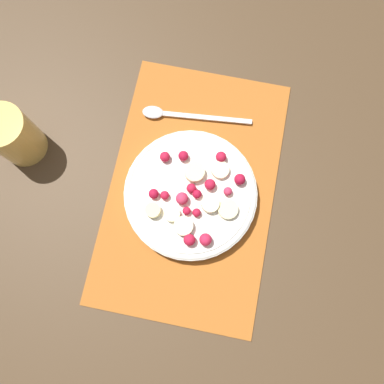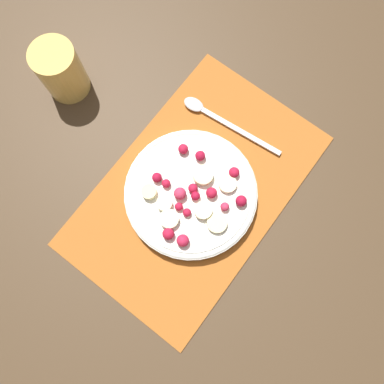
{
  "view_description": "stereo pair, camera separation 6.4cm",
  "coord_description": "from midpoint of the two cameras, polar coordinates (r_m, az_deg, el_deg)",
  "views": [
    {
      "loc": [
        0.15,
        0.03,
        0.66
      ],
      "look_at": [
        0.01,
        0.0,
        0.04
      ],
      "focal_mm": 35.0,
      "sensor_mm": 36.0,
      "label": 1
    },
    {
      "loc": [
        0.13,
        0.09,
        0.66
      ],
      "look_at": [
        0.01,
        0.0,
        0.04
      ],
      "focal_mm": 35.0,
      "sensor_mm": 36.0,
      "label": 2
    }
  ],
  "objects": [
    {
      "name": "fruit_bowl",
      "position": [
        0.65,
        2.74,
        -0.98
      ],
      "size": [
        0.23,
        0.23,
        0.04
      ],
      "color": "silver",
      "rests_on": "placemat"
    },
    {
      "name": "drinking_glass",
      "position": [
        0.73,
        -16.99,
        16.75
      ],
      "size": [
        0.08,
        0.08,
        0.1
      ],
      "color": "#F4CC66",
      "rests_on": "ground_plane"
    },
    {
      "name": "spoon",
      "position": [
        0.72,
        5.9,
        10.94
      ],
      "size": [
        0.04,
        0.21,
        0.01
      ],
      "rotation": [
        0.0,
        0.0,
        4.81
      ],
      "color": "silver",
      "rests_on": "placemat"
    },
    {
      "name": "placemat",
      "position": [
        0.67,
        3.15,
        -0.23
      ],
      "size": [
        0.47,
        0.29,
        0.01
      ],
      "color": "#B26023",
      "rests_on": "ground_plane"
    },
    {
      "name": "ground_plane",
      "position": [
        0.68,
        3.14,
        -0.29
      ],
      "size": [
        3.0,
        3.0,
        0.0
      ],
      "primitive_type": "plane",
      "color": "#4C3823"
    }
  ]
}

